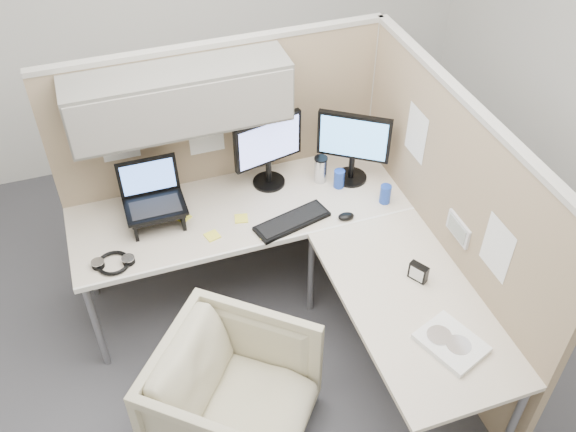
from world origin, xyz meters
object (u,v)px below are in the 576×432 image
object	(u,v)px
desk	(299,250)
monitor_left	(268,147)
keyboard	(292,221)
office_chair	(234,394)

from	to	relation	value
desk	monitor_left	distance (m)	0.66
desk	keyboard	distance (m)	0.19
desk	office_chair	world-z (taller)	office_chair
desk	monitor_left	bearing A→B (deg)	89.28
desk	monitor_left	size ratio (longest dim) A/B	4.29
desk	monitor_left	world-z (taller)	monitor_left
desk	office_chair	distance (m)	0.86
office_chair	monitor_left	size ratio (longest dim) A/B	1.62
desk	keyboard	size ratio (longest dim) A/B	4.45
office_chair	keyboard	world-z (taller)	same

